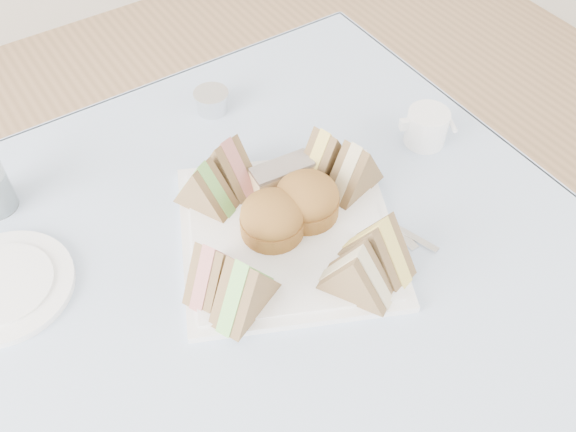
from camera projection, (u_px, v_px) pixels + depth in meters
table at (269, 407)px, 1.18m from camera, size 0.90×0.90×0.74m
tablecloth at (262, 294)px, 0.89m from camera, size 1.02×1.02×0.01m
serving_plate at (288, 235)px, 0.95m from camera, size 0.41×0.41×0.01m
sandwich_fl_a at (212, 266)px, 0.85m from camera, size 0.10×0.08×0.08m
sandwich_fl_b at (244, 284)px, 0.83m from camera, size 0.12×0.09×0.09m
sandwich_fr_a at (379, 243)px, 0.87m from camera, size 0.08×0.12×0.09m
sandwich_fr_b at (357, 271)px, 0.85m from camera, size 0.09×0.11×0.09m
sandwich_bl_a at (204, 185)px, 0.95m from camera, size 0.08×0.11×0.09m
sandwich_bl_b at (228, 162)px, 0.98m from camera, size 0.07×0.11×0.09m
sandwich_br_a at (355, 167)px, 0.97m from camera, size 0.11×0.07×0.09m
sandwich_br_b at (324, 153)px, 0.99m from camera, size 0.11×0.07×0.09m
scone_left at (272, 218)px, 0.92m from camera, size 0.12×0.12×0.06m
scone_right at (307, 199)px, 0.95m from camera, size 0.11×0.11×0.06m
pastry_slice at (282, 176)px, 0.99m from camera, size 0.10×0.05×0.05m
side_plate at (4, 286)px, 0.89m from camera, size 0.25×0.25×0.01m
tea_strainer at (212, 102)px, 1.13m from camera, size 0.08×0.08×0.03m
knife at (378, 212)px, 0.99m from camera, size 0.02×0.18×0.00m
fork at (383, 220)px, 0.97m from camera, size 0.07×0.18×0.00m
creamer_jug at (427, 127)px, 1.07m from camera, size 0.09×0.09×0.06m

